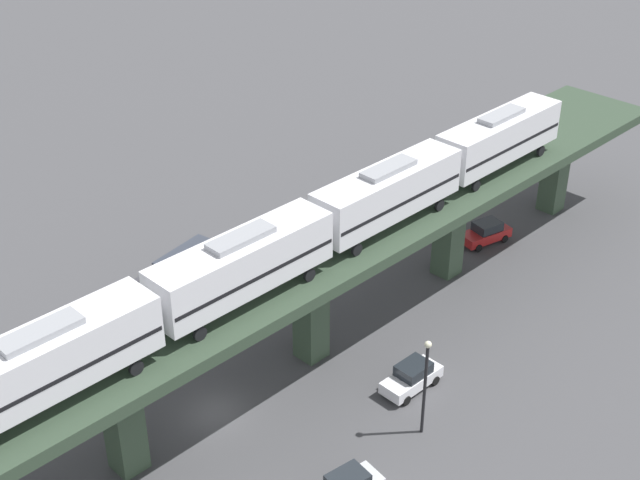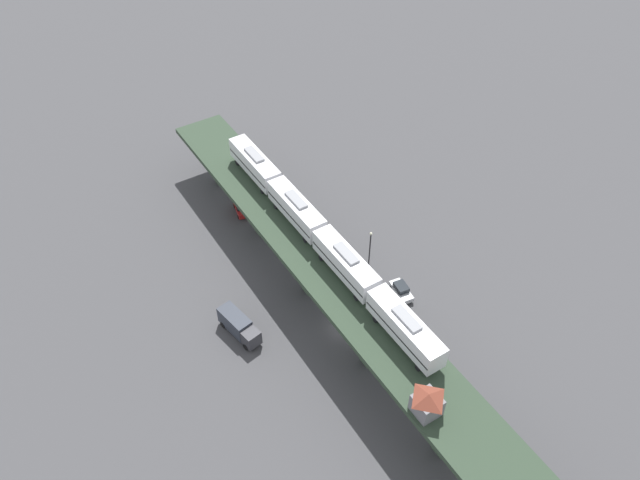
# 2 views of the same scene
# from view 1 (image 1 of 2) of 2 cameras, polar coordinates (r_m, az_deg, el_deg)

# --- Properties ---
(ground_plane) EXTENTS (400.00, 400.00, 0.00)m
(ground_plane) POSITION_cam_1_polar(r_m,az_deg,el_deg) (57.92, -6.68, -10.97)
(ground_plane) COLOR #424244
(elevated_viaduct) EXTENTS (39.01, 89.42, 8.57)m
(elevated_viaduct) POSITION_cam_1_polar(r_m,az_deg,el_deg) (53.47, -6.99, -4.98)
(elevated_viaduct) COLOR #2C3D2C
(elevated_viaduct) RESTS_ON ground
(subway_train) EXTENTS (19.47, 47.81, 4.45)m
(subway_train) POSITION_cam_1_polar(r_m,az_deg,el_deg) (54.82, 0.00, 0.94)
(subway_train) COLOR silver
(subway_train) RESTS_ON elevated_viaduct
(street_car_white) EXTENTS (3.26, 4.75, 1.89)m
(street_car_white) POSITION_cam_1_polar(r_m,az_deg,el_deg) (59.15, 5.91, -8.69)
(street_car_white) COLOR silver
(street_car_white) RESTS_ON ground
(street_car_red) EXTENTS (3.90, 4.67, 1.89)m
(street_car_red) POSITION_cam_1_polar(r_m,az_deg,el_deg) (75.65, 10.56, 0.48)
(street_car_red) COLOR #AD1E1E
(street_car_red) RESTS_ON ground
(delivery_truck) EXTENTS (3.41, 7.47, 3.20)m
(delivery_truck) POSITION_cam_1_polar(r_m,az_deg,el_deg) (68.24, -8.92, -2.13)
(delivery_truck) COLOR #333338
(delivery_truck) RESTS_ON ground
(street_lamp) EXTENTS (0.44, 0.44, 6.94)m
(street_lamp) POSITION_cam_1_polar(r_m,az_deg,el_deg) (53.98, 6.76, -8.87)
(street_lamp) COLOR black
(street_lamp) RESTS_ON ground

